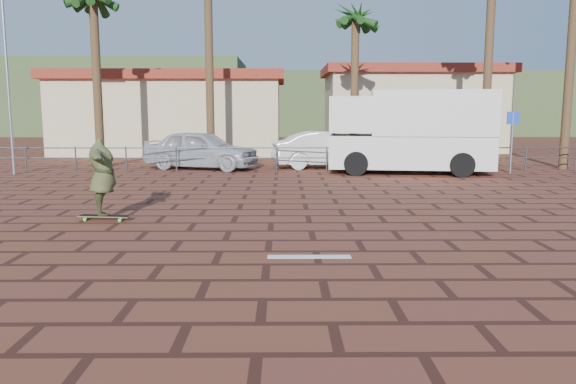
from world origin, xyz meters
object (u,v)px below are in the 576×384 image
object	(u,v)px
campervan	(411,130)
car_silver	(201,150)
skateboarder	(103,177)
longboard	(104,216)
car_white	(328,150)

from	to	relation	value
campervan	car_silver	bearing A→B (deg)	177.27
car_silver	skateboarder	bearing A→B (deg)	-165.11
longboard	car_silver	distance (m)	11.08
skateboarder	car_white	bearing A→B (deg)	-45.98
campervan	car_silver	size ratio (longest dim) A/B	1.34
skateboarder	car_silver	bearing A→B (deg)	-21.79
car_white	car_silver	bearing A→B (deg)	86.05
longboard	campervan	world-z (taller)	campervan
skateboarder	car_white	world-z (taller)	skateboarder
longboard	campervan	xyz separation A→B (m)	(8.93, 9.49, 1.57)
car_silver	car_white	distance (m)	5.34
longboard	car_silver	bearing A→B (deg)	94.26
longboard	car_silver	xyz separation A→B (m)	(0.57, 11.04, 0.72)
car_white	campervan	bearing A→B (deg)	-131.98
longboard	campervan	size ratio (longest dim) A/B	0.19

